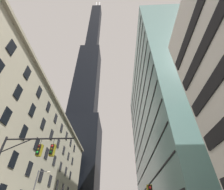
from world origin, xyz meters
TOP-DOWN VIEW (x-y plane):
  - station_building at (-18.75, 24.66)m, footprint 16.18×61.33m
  - dark_skyscraper at (-16.78, 70.39)m, footprint 22.01×22.01m
  - glass_office_midrise at (20.16, 33.85)m, footprint 18.43×49.14m
  - traffic_signal_mast at (-4.18, 4.33)m, footprint 6.78×0.63m

SIDE VIEW (x-z plane):
  - traffic_signal_mast at x=-4.18m, z-range 1.70..9.23m
  - station_building at x=-18.75m, z-range -0.02..24.99m
  - glass_office_midrise at x=20.16m, z-range 0.00..48.97m
  - dark_skyscraper at x=-16.78m, z-range -42.69..173.57m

